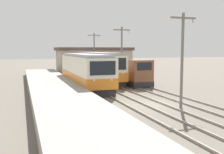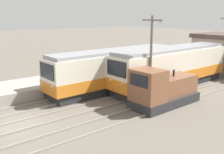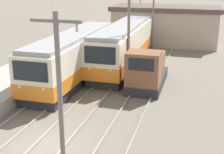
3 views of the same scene
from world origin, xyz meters
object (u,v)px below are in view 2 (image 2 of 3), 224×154
commuter_train_center (172,69)px  catenary_mast_mid (151,55)px  commuter_train_left (115,71)px  shunting_locomotive (162,90)px

commuter_train_center → catenary_mast_mid: catenary_mast_mid is taller
commuter_train_left → catenary_mast_mid: (4.31, 0.01, 1.95)m
commuter_train_left → commuter_train_center: (2.80, 4.62, 0.04)m
commuter_train_left → commuter_train_center: bearing=58.8°
commuter_train_center → shunting_locomotive: (3.00, -4.85, -0.54)m
catenary_mast_mid → shunting_locomotive: bearing=-9.5°
commuter_train_left → catenary_mast_mid: 4.73m
commuter_train_center → shunting_locomotive: commuter_train_center is taller
commuter_train_left → shunting_locomotive: bearing=-2.3°
commuter_train_center → commuter_train_left: bearing=-121.2°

